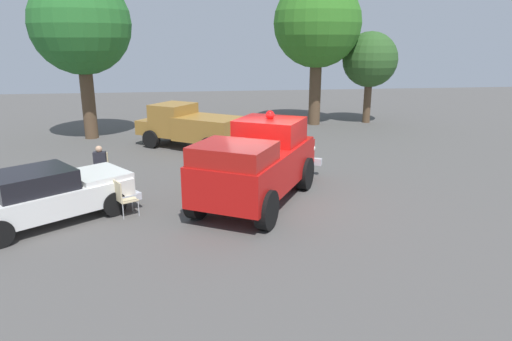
% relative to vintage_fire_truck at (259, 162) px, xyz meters
% --- Properties ---
extents(ground_plane, '(60.00, 60.00, 0.00)m').
position_rel_vintage_fire_truck_xyz_m(ground_plane, '(-0.09, -0.36, -1.20)').
color(ground_plane, '#514F4C').
extents(vintage_fire_truck, '(6.24, 4.84, 2.59)m').
position_rel_vintage_fire_truck_xyz_m(vintage_fire_truck, '(0.00, 0.00, 0.00)').
color(vintage_fire_truck, black).
rests_on(vintage_fire_truck, ground).
extents(classic_hot_rod, '(4.08, 4.60, 1.46)m').
position_rel_vintage_fire_truck_xyz_m(classic_hot_rod, '(-0.90, 5.76, -0.45)').
color(classic_hot_rod, black).
rests_on(classic_hot_rod, ground).
extents(parked_pickup, '(4.26, 4.95, 1.90)m').
position_rel_vintage_fire_truck_xyz_m(parked_pickup, '(7.26, 2.07, -0.21)').
color(parked_pickup, black).
rests_on(parked_pickup, ground).
extents(lawn_chair_near_truck, '(0.50, 0.52, 1.02)m').
position_rel_vintage_fire_truck_xyz_m(lawn_chair_near_truck, '(2.41, 5.03, -0.61)').
color(lawn_chair_near_truck, '#B7BABF').
rests_on(lawn_chair_near_truck, ground).
extents(lawn_chair_by_car, '(0.67, 0.67, 1.02)m').
position_rel_vintage_fire_truck_xyz_m(lawn_chair_by_car, '(-0.83, 3.86, -0.61)').
color(lawn_chair_by_car, '#B7BABF').
rests_on(lawn_chair_by_car, ground).
extents(spectator_seated, '(0.54, 0.40, 1.29)m').
position_rel_vintage_fire_truck_xyz_m(spectator_seated, '(2.28, 5.03, -0.50)').
color(spectator_seated, '#383842').
rests_on(spectator_seated, ground).
extents(oak_tree_left, '(3.07, 3.07, 5.10)m').
position_rel_vintage_fire_truck_xyz_m(oak_tree_left, '(12.33, -8.04, 2.34)').
color(oak_tree_left, brown).
rests_on(oak_tree_left, ground).
extents(oak_tree_right, '(4.73, 4.73, 7.86)m').
position_rel_vintage_fire_truck_xyz_m(oak_tree_right, '(12.15, -4.88, 4.25)').
color(oak_tree_right, brown).
rests_on(oak_tree_right, ground).
extents(oak_tree_distant, '(4.59, 4.59, 7.63)m').
position_rel_vintage_fire_truck_xyz_m(oak_tree_distant, '(9.97, 6.88, 4.08)').
color(oak_tree_distant, brown).
rests_on(oak_tree_distant, ground).
extents(traffic_cone, '(0.40, 0.40, 0.64)m').
position_rel_vintage_fire_truck_xyz_m(traffic_cone, '(3.79, -0.28, -0.89)').
color(traffic_cone, orange).
rests_on(traffic_cone, ground).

